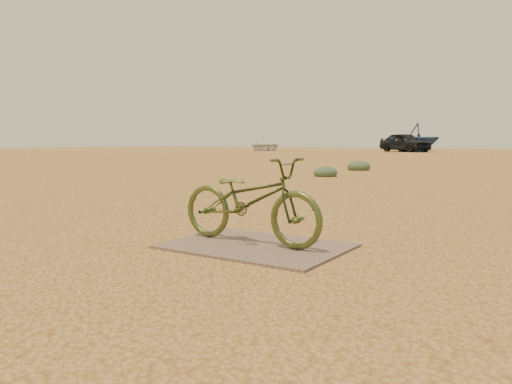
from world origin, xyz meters
The scene contains 8 objects.
ground centered at (0.00, 0.00, 0.00)m, with size 120.00×120.00×0.00m, color tan.
plywood_board centered at (0.01, 0.09, 0.01)m, with size 1.51×1.08×0.02m, color #795E4F.
bicycle centered at (-0.08, 0.14, 0.40)m, with size 0.51×1.45×0.76m, color #485524.
car centered at (-10.16, 38.38, 0.80)m, with size 1.89×4.70×1.60m, color black.
boat_near_left centered at (-22.73, 36.13, 0.47)m, with size 3.27×4.58×0.95m, color silver.
boat_far_left centered at (-9.75, 39.53, 1.23)m, with size 4.02×4.66×2.45m, color navy.
kale_a centered at (-3.24, 8.37, 0.00)m, with size 0.63×0.63×0.34m, color #4D6040.
kale_c centered at (-3.55, 11.47, 0.00)m, with size 0.72×0.72×0.40m, color #4D6040.
Camera 1 is at (2.36, -3.49, 0.92)m, focal length 35.00 mm.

